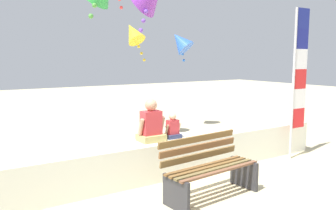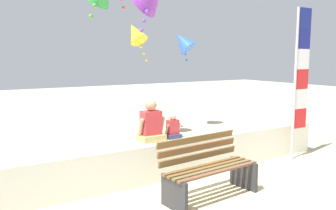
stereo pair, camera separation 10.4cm
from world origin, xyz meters
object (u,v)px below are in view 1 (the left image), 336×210
object	(u,v)px
person_adult	(151,125)
person_child	(173,128)
flag_banner	(298,75)
kite_yellow	(133,33)
kite_blue	(180,41)
park_bench	(209,169)

from	to	relation	value
person_adult	person_child	distance (m)	0.45
person_child	flag_banner	distance (m)	2.84
flag_banner	kite_yellow	world-z (taller)	kite_yellow
person_child	kite_blue	distance (m)	4.38
person_adult	kite_blue	size ratio (longest dim) A/B	0.75
kite_blue	person_adult	bearing A→B (deg)	-130.98
kite_yellow	park_bench	bearing A→B (deg)	-103.41
park_bench	kite_yellow	size ratio (longest dim) A/B	1.38
person_child	person_adult	bearing A→B (deg)	-179.96
person_adult	flag_banner	xyz separation A→B (m)	(3.08, -0.55, 0.79)
kite_yellow	kite_blue	size ratio (longest dim) A/B	1.16
park_bench	person_adult	bearing A→B (deg)	104.38
park_bench	kite_blue	bearing A→B (deg)	60.39
park_bench	kite_blue	xyz separation A→B (m)	(2.52, 4.44, 2.09)
flag_banner	kite_blue	xyz separation A→B (m)	(-0.25, 3.80, 0.79)
park_bench	kite_blue	size ratio (longest dim) A/B	1.60
person_adult	kite_yellow	bearing A→B (deg)	67.59
park_bench	kite_blue	distance (m)	5.51
park_bench	kite_yellow	bearing A→B (deg)	76.59
person_child	kite_blue	xyz separation A→B (m)	(2.39, 3.25, 1.69)
person_child	flag_banner	size ratio (longest dim) A/B	0.15
park_bench	person_adult	xyz separation A→B (m)	(-0.30, 1.18, 0.51)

